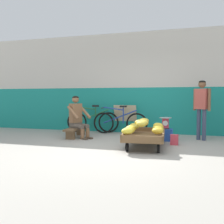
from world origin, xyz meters
name	(u,v)px	position (x,y,z in m)	size (l,w,h in m)	color
ground_plane	(122,151)	(0.00, 0.00, 0.00)	(80.00, 80.00, 0.00)	#A39E93
back_wall	(145,83)	(0.00, 2.89, 1.54)	(16.00, 0.30, 3.09)	#19847A
banana_cart	(145,136)	(0.38, 0.55, 0.24)	(0.93, 1.49, 0.36)	brown
banana_pile	(143,126)	(0.34, 0.53, 0.46)	(0.90, 1.47, 0.26)	gold
low_bench	(76,130)	(-1.67, 1.43, 0.20)	(0.36, 1.11, 0.27)	brown
vendor_seated	(78,117)	(-1.60, 1.39, 0.57)	(0.74, 0.64, 1.14)	brown
plastic_crate	(165,135)	(0.75, 1.54, 0.15)	(0.36, 0.28, 0.30)	#234CA8
weighing_scale	(165,123)	(0.75, 1.54, 0.45)	(0.30, 0.30, 0.29)	#28282D
bicycle_near_left	(92,121)	(-1.58, 2.48, 0.35)	(1.65, 0.48, 0.86)	black
bicycle_far_left	(120,122)	(-0.66, 2.38, 0.35)	(1.66, 0.48, 0.86)	black
sign_board	(126,119)	(-0.56, 2.73, 0.43)	(0.70, 0.30, 0.86)	#C6B289
customer_adult	(202,103)	(1.63, 1.89, 0.95)	(0.41, 0.35, 1.53)	#38425B
shopping_bag	(174,140)	(0.99, 1.03, 0.12)	(0.18, 0.12, 0.24)	#D13D4C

